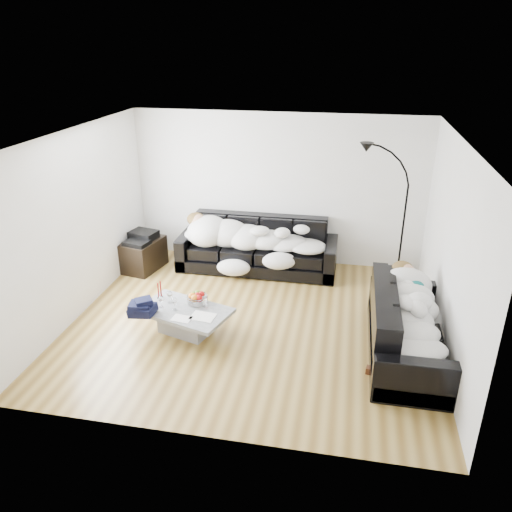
% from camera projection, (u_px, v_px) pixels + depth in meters
% --- Properties ---
extents(ground, '(5.00, 5.00, 0.00)m').
position_uv_depth(ground, '(252.00, 322.00, 7.06)').
color(ground, brown).
rests_on(ground, ground).
extents(wall_back, '(5.00, 0.02, 2.60)m').
position_uv_depth(wall_back, '(278.00, 190.00, 8.56)').
color(wall_back, silver).
rests_on(wall_back, ground).
extents(wall_left, '(0.02, 4.50, 2.60)m').
position_uv_depth(wall_left, '(77.00, 225.00, 6.97)').
color(wall_left, silver).
rests_on(wall_left, ground).
extents(wall_right, '(0.02, 4.50, 2.60)m').
position_uv_depth(wall_right, '(452.00, 252.00, 6.10)').
color(wall_right, silver).
rests_on(wall_right, ground).
extents(ceiling, '(5.00, 5.00, 0.00)m').
position_uv_depth(ceiling, '(251.00, 137.00, 6.01)').
color(ceiling, white).
rests_on(ceiling, ground).
extents(sofa_back, '(2.69, 0.93, 0.88)m').
position_uv_depth(sofa_back, '(257.00, 245.00, 8.52)').
color(sofa_back, black).
rests_on(sofa_back, ground).
extents(sofa_right, '(0.90, 2.11, 0.85)m').
position_uv_depth(sofa_right, '(408.00, 325.00, 6.20)').
color(sofa_right, black).
rests_on(sofa_right, ground).
extents(sleeper_back, '(2.28, 0.79, 0.46)m').
position_uv_depth(sleeper_back, '(257.00, 235.00, 8.39)').
color(sleeper_back, silver).
rests_on(sleeper_back, sofa_back).
extents(sleeper_right, '(0.76, 1.81, 0.44)m').
position_uv_depth(sleeper_right, '(411.00, 310.00, 6.12)').
color(sleeper_right, silver).
rests_on(sleeper_right, sofa_right).
extents(teal_cushion, '(0.42, 0.38, 0.20)m').
position_uv_depth(teal_cushion, '(402.00, 280.00, 6.68)').
color(teal_cushion, '#0C5855').
rests_on(teal_cushion, sofa_right).
extents(coffee_table, '(1.36, 1.02, 0.35)m').
position_uv_depth(coffee_table, '(185.00, 321.00, 6.77)').
color(coffee_table, '#939699').
rests_on(coffee_table, ground).
extents(fruit_bowl, '(0.30, 0.30, 0.18)m').
position_uv_depth(fruit_bowl, '(197.00, 297.00, 6.83)').
color(fruit_bowl, white).
rests_on(fruit_bowl, coffee_table).
extents(wine_glass_a, '(0.10, 0.10, 0.18)m').
position_uv_depth(wine_glass_a, '(170.00, 297.00, 6.82)').
color(wine_glass_a, white).
rests_on(wine_glass_a, coffee_table).
extents(wine_glass_b, '(0.07, 0.07, 0.17)m').
position_uv_depth(wine_glass_b, '(161.00, 302.00, 6.72)').
color(wine_glass_b, white).
rests_on(wine_glass_b, coffee_table).
extents(wine_glass_c, '(0.08, 0.08, 0.19)m').
position_uv_depth(wine_glass_c, '(174.00, 304.00, 6.65)').
color(wine_glass_c, white).
rests_on(wine_glass_c, coffee_table).
extents(candle_left, '(0.05, 0.05, 0.24)m').
position_uv_depth(candle_left, '(158.00, 291.00, 6.93)').
color(candle_left, maroon).
rests_on(candle_left, coffee_table).
extents(candle_right, '(0.05, 0.05, 0.26)m').
position_uv_depth(candle_right, '(161.00, 290.00, 6.94)').
color(candle_right, maroon).
rests_on(candle_right, coffee_table).
extents(newspaper_a, '(0.34, 0.28, 0.01)m').
position_uv_depth(newspaper_a, '(203.00, 316.00, 6.52)').
color(newspaper_a, silver).
rests_on(newspaper_a, coffee_table).
extents(newspaper_b, '(0.27, 0.21, 0.01)m').
position_uv_depth(newspaper_b, '(182.00, 318.00, 6.47)').
color(newspaper_b, silver).
rests_on(newspaper_b, coffee_table).
extents(navy_jacket, '(0.42, 0.39, 0.18)m').
position_uv_depth(navy_jacket, '(140.00, 304.00, 6.50)').
color(navy_jacket, black).
rests_on(navy_jacket, coffee_table).
extents(shoes, '(0.50, 0.44, 0.09)m').
position_uv_depth(shoes, '(383.00, 369.00, 6.01)').
color(shoes, '#472311').
rests_on(shoes, ground).
extents(av_cabinet, '(0.67, 0.85, 0.52)m').
position_uv_depth(av_cabinet, '(143.00, 254.00, 8.61)').
color(av_cabinet, black).
rests_on(av_cabinet, ground).
extents(stereo, '(0.51, 0.43, 0.13)m').
position_uv_depth(stereo, '(141.00, 237.00, 8.47)').
color(stereo, black).
rests_on(stereo, av_cabinet).
extents(floor_lamp, '(0.78, 0.56, 1.98)m').
position_uv_depth(floor_lamp, '(403.00, 223.00, 7.92)').
color(floor_lamp, black).
rests_on(floor_lamp, ground).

